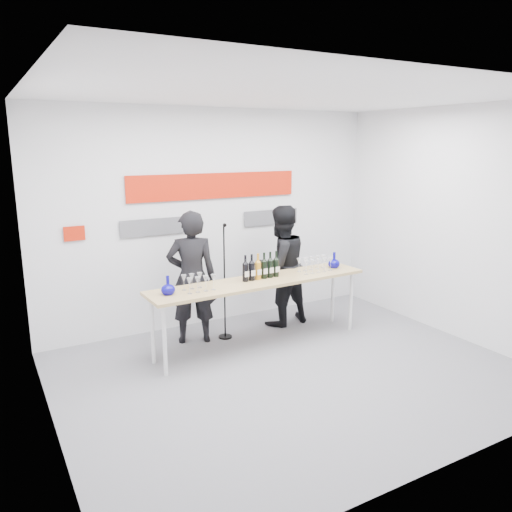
# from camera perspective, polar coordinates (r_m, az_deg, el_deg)

# --- Properties ---
(ground) EXTENTS (5.00, 5.00, 0.00)m
(ground) POSITION_cam_1_polar(r_m,az_deg,el_deg) (5.79, 4.19, -13.11)
(ground) COLOR slate
(ground) RESTS_ON ground
(back_wall) EXTENTS (5.00, 0.04, 3.00)m
(back_wall) POSITION_cam_1_polar(r_m,az_deg,el_deg) (7.03, -4.69, 4.36)
(back_wall) COLOR silver
(back_wall) RESTS_ON ground
(signage) EXTENTS (3.38, 0.02, 0.79)m
(signage) POSITION_cam_1_polar(r_m,az_deg,el_deg) (6.94, -5.05, 6.79)
(signage) COLOR red
(signage) RESTS_ON back_wall
(tasting_table) EXTENTS (2.89, 0.66, 0.86)m
(tasting_table) POSITION_cam_1_polar(r_m,az_deg,el_deg) (6.22, 0.45, -3.34)
(tasting_table) COLOR tan
(tasting_table) RESTS_ON ground
(wine_bottles) EXTENTS (0.53, 0.09, 0.33)m
(wine_bottles) POSITION_cam_1_polar(r_m,az_deg,el_deg) (6.21, 0.58, -1.15)
(wine_bottles) COLOR black
(wine_bottles) RESTS_ON tasting_table
(decanter_left) EXTENTS (0.16, 0.16, 0.21)m
(decanter_left) POSITION_cam_1_polar(r_m,az_deg,el_deg) (5.67, -10.04, -3.30)
(decanter_left) COLOR #0B0780
(decanter_left) RESTS_ON tasting_table
(decanter_right) EXTENTS (0.16, 0.16, 0.21)m
(decanter_right) POSITION_cam_1_polar(r_m,az_deg,el_deg) (6.87, 8.92, -0.44)
(decanter_right) COLOR #0B0780
(decanter_right) RESTS_ON tasting_table
(glasses_left) EXTENTS (0.37, 0.23, 0.18)m
(glasses_left) POSITION_cam_1_polar(r_m,az_deg,el_deg) (5.78, -6.70, -3.06)
(glasses_left) COLOR silver
(glasses_left) RESTS_ON tasting_table
(glasses_right) EXTENTS (0.47, 0.24, 0.18)m
(glasses_right) POSITION_cam_1_polar(r_m,az_deg,el_deg) (6.65, 6.75, -0.96)
(glasses_right) COLOR silver
(glasses_right) RESTS_ON tasting_table
(presenter_left) EXTENTS (0.72, 0.59, 1.72)m
(presenter_left) POSITION_cam_1_polar(r_m,az_deg,el_deg) (6.39, -7.36, -2.44)
(presenter_left) COLOR black
(presenter_left) RESTS_ON ground
(presenter_right) EXTENTS (0.88, 0.72, 1.70)m
(presenter_right) POSITION_cam_1_polar(r_m,az_deg,el_deg) (6.98, 2.83, -1.13)
(presenter_right) COLOR black
(presenter_right) RESTS_ON ground
(mic_stand) EXTENTS (0.18, 0.18, 1.54)m
(mic_stand) POSITION_cam_1_polar(r_m,az_deg,el_deg) (6.57, -3.58, -5.47)
(mic_stand) COLOR black
(mic_stand) RESTS_ON ground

